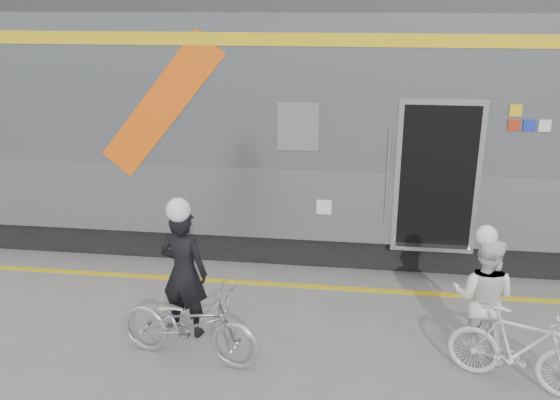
% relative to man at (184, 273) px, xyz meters
% --- Properties ---
extents(ground, '(90.00, 90.00, 0.00)m').
position_rel_man_xyz_m(ground, '(0.75, -0.70, -0.83)').
color(ground, slate).
rests_on(ground, ground).
extents(train, '(24.00, 3.17, 4.10)m').
position_rel_man_xyz_m(train, '(0.98, 3.50, 1.23)').
color(train, black).
rests_on(train, ground).
extents(safety_strip, '(24.00, 0.12, 0.01)m').
position_rel_man_xyz_m(safety_strip, '(0.75, 1.45, -0.82)').
color(safety_strip, yellow).
rests_on(safety_strip, ground).
extents(man, '(0.67, 0.50, 1.65)m').
position_rel_man_xyz_m(man, '(0.00, 0.00, 0.00)').
color(man, black).
rests_on(man, ground).
extents(bicycle_left, '(1.81, 0.92, 0.91)m').
position_rel_man_xyz_m(bicycle_left, '(0.20, -0.55, -0.37)').
color(bicycle_left, '#ACAEB4').
rests_on(bicycle_left, ground).
extents(woman, '(0.87, 0.78, 1.48)m').
position_rel_man_xyz_m(woman, '(3.51, -0.02, -0.09)').
color(woman, white).
rests_on(woman, ground).
extents(bicycle_right, '(1.54, 0.93, 0.90)m').
position_rel_man_xyz_m(bicycle_right, '(3.81, -0.57, -0.38)').
color(bicycle_right, silver).
rests_on(bicycle_right, ground).
extents(helmet_man, '(0.29, 0.29, 0.29)m').
position_rel_man_xyz_m(helmet_man, '(0.00, 0.00, 0.97)').
color(helmet_man, white).
rests_on(helmet_man, man).
extents(helmet_woman, '(0.24, 0.24, 0.24)m').
position_rel_man_xyz_m(helmet_woman, '(3.51, -0.02, 0.77)').
color(helmet_woman, white).
rests_on(helmet_woman, woman).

